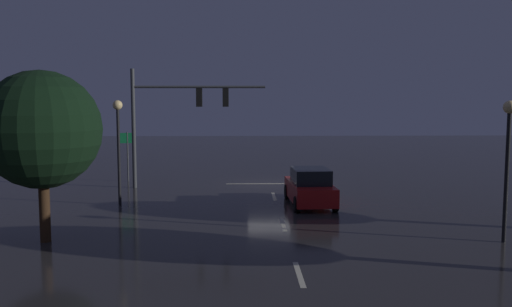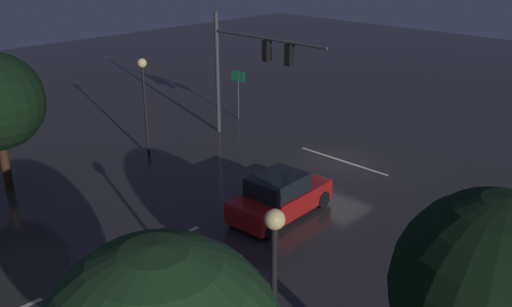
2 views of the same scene
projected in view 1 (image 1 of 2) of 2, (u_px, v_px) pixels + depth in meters
ground_plane at (270, 184)px, 31.01m from camera, size 80.00×80.00×0.00m
traffic_signal_assembly at (176, 109)px, 29.36m from camera, size 7.25×0.47×6.47m
lane_dash_far at (274, 197)px, 27.03m from camera, size 0.16×2.20×0.01m
lane_dash_mid at (283, 224)px, 21.06m from camera, size 0.16×2.20×0.01m
lane_dash_near at (299, 274)px, 15.10m from camera, size 0.16×2.20×0.01m
stop_bar at (270, 184)px, 31.11m from camera, size 5.00×0.16×0.01m
car_approaching at (310, 188)px, 24.90m from camera, size 2.09×4.44×1.70m
street_lamp_left_kerb at (508, 143)px, 18.12m from camera, size 0.44×0.44×4.81m
street_lamp_right_kerb at (118, 132)px, 24.57m from camera, size 0.44×0.44×4.80m
route_sign at (128, 146)px, 31.80m from camera, size 0.89×0.23×2.91m
tree_right_near at (41, 130)px, 18.16m from camera, size 3.98×3.98×5.83m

